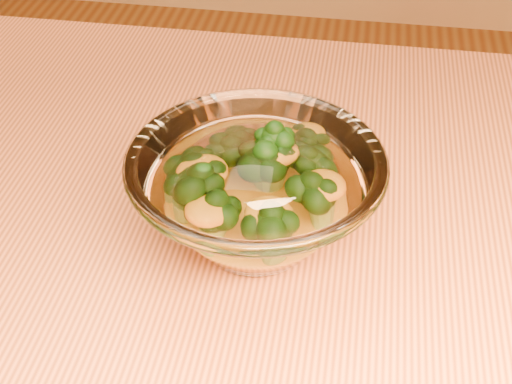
% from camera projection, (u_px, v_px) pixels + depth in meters
% --- Properties ---
extents(glass_bowl, '(0.19, 0.19, 0.08)m').
position_uv_depth(glass_bowl, '(256.00, 196.00, 0.53)').
color(glass_bowl, white).
rests_on(glass_bowl, table).
extents(cheese_sauce, '(0.10, 0.10, 0.03)m').
position_uv_depth(cheese_sauce, '(256.00, 214.00, 0.54)').
color(cheese_sauce, orange).
rests_on(cheese_sauce, glass_bowl).
extents(broccoli_heap, '(0.12, 0.13, 0.07)m').
position_uv_depth(broccoli_heap, '(252.00, 183.00, 0.53)').
color(broccoli_heap, black).
rests_on(broccoli_heap, cheese_sauce).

